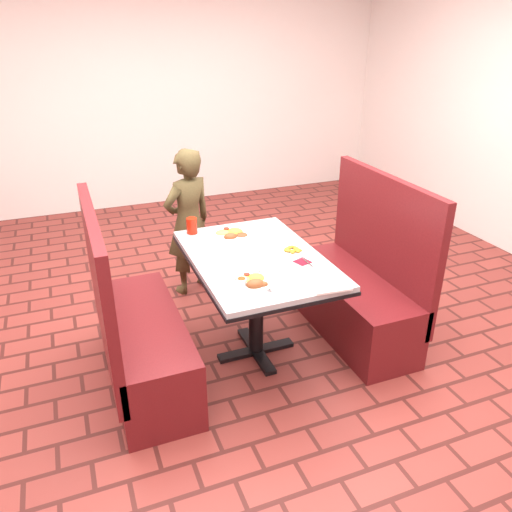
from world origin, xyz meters
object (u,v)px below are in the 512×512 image
object	(u,v)px
plantain_plate	(293,251)
red_tumbler	(192,226)
dining_table	(256,269)
near_dinner_plate	(253,280)
diner_person	(189,223)
far_dinner_plate	(232,233)
booth_bench_left	(137,337)
booth_bench_right	(357,291)

from	to	relation	value
plantain_plate	red_tumbler	distance (m)	0.77
dining_table	near_dinner_plate	bearing A→B (deg)	-114.14
diner_person	dining_table	bearing A→B (deg)	77.60
dining_table	red_tumbler	distance (m)	0.61
far_dinner_plate	booth_bench_left	bearing A→B (deg)	-154.36
dining_table	red_tumbler	world-z (taller)	red_tumbler
booth_bench_left	diner_person	size ratio (longest dim) A/B	0.98
dining_table	red_tumbler	size ratio (longest dim) A/B	10.71
booth_bench_left	far_dinner_plate	xyz separation A→B (m)	(0.76, 0.37, 0.45)
booth_bench_left	booth_bench_right	bearing A→B (deg)	0.00
diner_person	red_tumbler	bearing A→B (deg)	57.30
plantain_plate	dining_table	bearing A→B (deg)	171.73
near_dinner_plate	booth_bench_left	bearing A→B (deg)	151.87
booth_bench_left	plantain_plate	bearing A→B (deg)	-1.95
booth_bench_left	far_dinner_plate	distance (m)	0.96
red_tumbler	dining_table	bearing A→B (deg)	-61.71
diner_person	near_dinner_plate	xyz separation A→B (m)	(0.02, -1.42, 0.16)
dining_table	booth_bench_right	world-z (taller)	booth_bench_right
dining_table	booth_bench_right	bearing A→B (deg)	0.00
diner_person	near_dinner_plate	bearing A→B (deg)	69.19
booth_bench_left	red_tumbler	distance (m)	0.88
booth_bench_left	diner_person	xyz separation A→B (m)	(0.62, 1.07, 0.29)
dining_table	near_dinner_plate	size ratio (longest dim) A/B	4.95
dining_table	red_tumbler	xyz separation A→B (m)	(-0.28, 0.52, 0.15)
far_dinner_plate	near_dinner_plate	bearing A→B (deg)	-99.53
booth_bench_left	dining_table	bearing A→B (deg)	0.00
booth_bench_right	plantain_plate	bearing A→B (deg)	-176.35
booth_bench_right	diner_person	world-z (taller)	diner_person
booth_bench_right	near_dinner_plate	xyz separation A→B (m)	(-0.95, -0.34, 0.45)
far_dinner_plate	red_tumbler	size ratio (longest dim) A/B	2.46
booth_bench_right	far_dinner_plate	bearing A→B (deg)	156.27
plantain_plate	red_tumbler	size ratio (longest dim) A/B	1.68
booth_bench_left	near_dinner_plate	bearing A→B (deg)	-28.13
booth_bench_right	near_dinner_plate	world-z (taller)	booth_bench_right
booth_bench_left	diner_person	bearing A→B (deg)	59.80
diner_person	red_tumbler	xyz separation A→B (m)	(-0.11, -0.55, 0.19)
near_dinner_plate	red_tumbler	size ratio (longest dim) A/B	2.16
booth_bench_left	near_dinner_plate	xyz separation A→B (m)	(0.64, -0.34, 0.45)
dining_table	near_dinner_plate	distance (m)	0.40
far_dinner_plate	booth_bench_right	bearing A→B (deg)	-23.73
booth_bench_right	diner_person	distance (m)	1.48
far_dinner_plate	red_tumbler	bearing A→B (deg)	147.54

